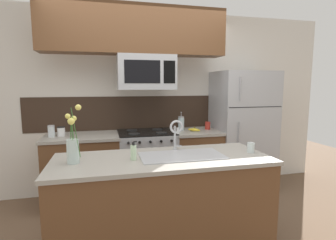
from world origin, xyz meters
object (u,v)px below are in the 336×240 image
(storage_jar_medium, at_px, (61,131))
(dish_soap_bottle, at_px, (133,152))
(french_press, at_px, (181,123))
(sink_faucet, at_px, (176,131))
(refrigerator, at_px, (241,131))
(microwave, at_px, (146,73))
(spare_glass, at_px, (251,148))
(stove_range, at_px, (147,164))
(flower_vase, at_px, (73,147))
(storage_jar_tall, at_px, (51,131))
(coffee_tin, at_px, (208,126))
(banana_bunch, at_px, (194,130))

(storage_jar_medium, bearing_deg, dish_soap_bottle, -58.83)
(french_press, bearing_deg, dish_soap_bottle, -121.64)
(storage_jar_medium, relative_size, french_press, 0.46)
(sink_faucet, bearing_deg, refrigerator, 39.25)
(microwave, distance_m, storage_jar_medium, 1.32)
(dish_soap_bottle, bearing_deg, spare_glass, -0.72)
(french_press, bearing_deg, storage_jar_medium, -178.07)
(stove_range, bearing_deg, flower_vase, -122.75)
(stove_range, xyz_separation_m, storage_jar_tall, (-1.20, -0.02, 0.52))
(microwave, xyz_separation_m, storage_jar_tall, (-1.20, -0.00, -0.73))
(microwave, relative_size, sink_faucet, 2.43)
(sink_faucet, bearing_deg, coffee_tin, 54.64)
(refrigerator, xyz_separation_m, flower_vase, (-2.25, -1.27, 0.17))
(stove_range, height_order, storage_jar_medium, storage_jar_medium)
(microwave, xyz_separation_m, refrigerator, (1.44, 0.04, -0.84))
(storage_jar_tall, bearing_deg, sink_faucet, -37.79)
(stove_range, xyz_separation_m, spare_glass, (0.81, -1.29, 0.50))
(banana_bunch, xyz_separation_m, french_press, (-0.16, 0.12, 0.08))
(banana_bunch, bearing_deg, spare_glass, -83.57)
(stove_range, bearing_deg, banana_bunch, -5.11)
(french_press, bearing_deg, microwave, -170.96)
(refrigerator, distance_m, dish_soap_bottle, 2.18)
(stove_range, xyz_separation_m, dish_soap_bottle, (-0.31, -1.27, 0.52))
(coffee_tin, bearing_deg, french_press, 178.57)
(french_press, xyz_separation_m, spare_glass, (0.30, -1.35, -0.05))
(spare_glass, relative_size, flower_vase, 0.19)
(refrigerator, relative_size, dish_soap_bottle, 10.59)
(storage_jar_medium, xyz_separation_m, banana_bunch, (1.76, -0.07, -0.04))
(coffee_tin, bearing_deg, microwave, -175.54)
(flower_vase, bearing_deg, dish_soap_bottle, -2.43)
(stove_range, xyz_separation_m, storage_jar_medium, (-1.09, 0.01, 0.51))
(microwave, distance_m, french_press, 0.87)
(spare_glass, distance_m, flower_vase, 1.62)
(french_press, distance_m, spare_glass, 1.38)
(storage_jar_medium, relative_size, flower_vase, 0.25)
(coffee_tin, distance_m, flower_vase, 2.16)
(sink_faucet, xyz_separation_m, flower_vase, (-0.94, -0.20, -0.06))
(microwave, xyz_separation_m, spare_glass, (0.81, -1.27, -0.76))
(microwave, relative_size, storage_jar_medium, 6.11)
(banana_bunch, bearing_deg, coffee_tin, 24.51)
(refrigerator, relative_size, sink_faucet, 5.71)
(microwave, height_order, french_press, microwave)
(storage_jar_tall, xyz_separation_m, sink_faucet, (1.33, -1.03, 0.12))
(coffee_tin, height_order, sink_faucet, sink_faucet)
(banana_bunch, distance_m, spare_glass, 1.24)
(refrigerator, xyz_separation_m, french_press, (-0.93, 0.04, 0.14))
(refrigerator, bearing_deg, dish_soap_bottle, -143.57)
(refrigerator, bearing_deg, spare_glass, -115.80)
(banana_bunch, bearing_deg, dish_soap_bottle, -128.98)
(spare_glass, bearing_deg, flower_vase, 178.76)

